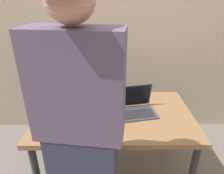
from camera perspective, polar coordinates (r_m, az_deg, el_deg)
name	(u,v)px	position (r m, az deg, el deg)	size (l,w,h in m)	color
ground_plane	(114,173)	(2.22, 0.50, -23.25)	(8.00, 8.00, 0.00)	slate
desk	(114,120)	(1.78, 0.58, -9.43)	(1.33, 0.81, 0.72)	olive
laptop	(135,106)	(1.75, 6.57, -5.42)	(0.38, 0.31, 0.22)	#383D4C
beer_bottle_dark	(84,94)	(1.85, -8.06, -2.03)	(0.07, 0.07, 0.26)	brown
beer_bottle_brown	(90,103)	(1.69, -6.24, -4.52)	(0.07, 0.07, 0.28)	#333333
beer_bottle_green	(106,94)	(1.79, -1.57, -1.89)	(0.07, 0.07, 0.32)	#1E5123
person_figure	(82,142)	(1.14, -8.63, -15.27)	(0.47, 0.31, 1.78)	#2D3347
back_wall	(113,28)	(2.37, 0.31, 16.55)	(6.00, 0.10, 2.60)	tan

